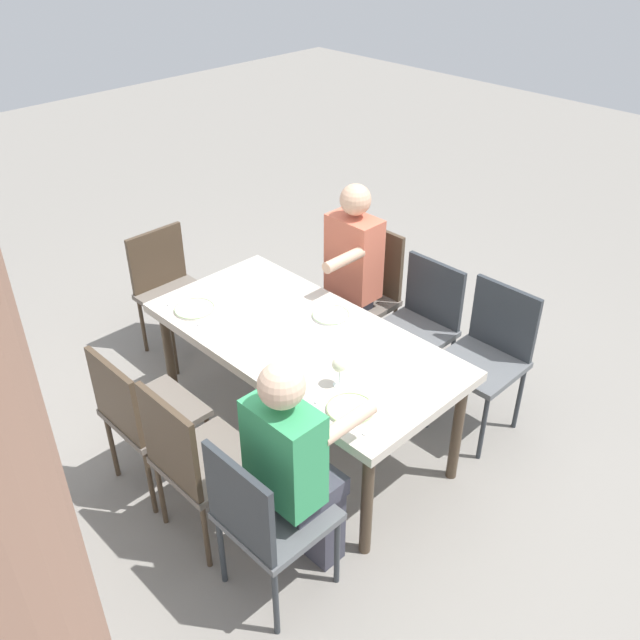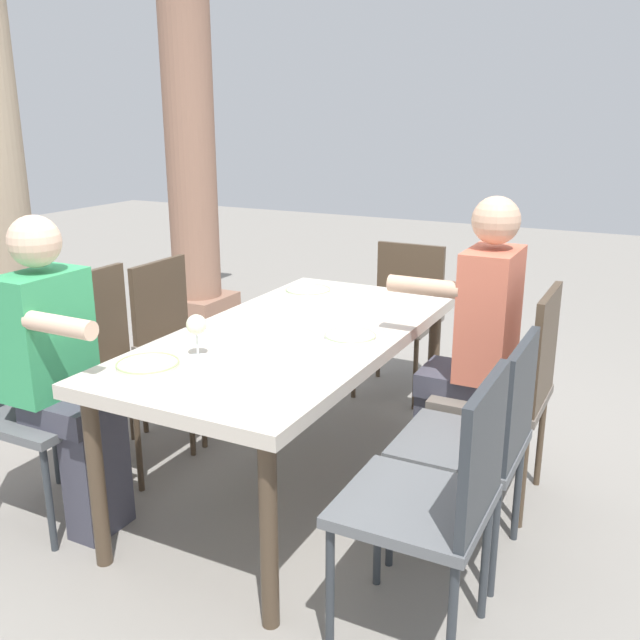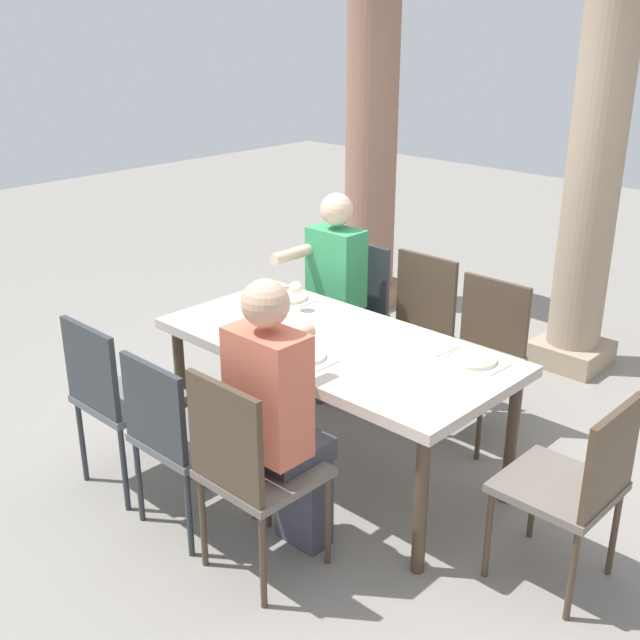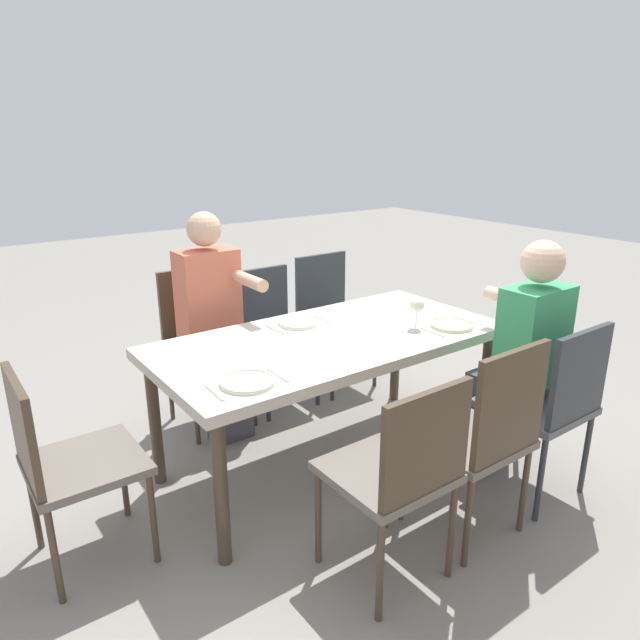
% 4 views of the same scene
% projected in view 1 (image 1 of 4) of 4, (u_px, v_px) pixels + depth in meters
% --- Properties ---
extents(ground_plane, '(16.00, 16.00, 0.00)m').
position_uv_depth(ground_plane, '(304.00, 435.00, 4.16)').
color(ground_plane, gray).
extents(dining_table, '(1.81, 0.89, 0.73)m').
position_uv_depth(dining_table, '(303.00, 345.00, 3.79)').
color(dining_table, beige).
rests_on(dining_table, ground).
extents(chair_west_north, '(0.44, 0.44, 0.90)m').
position_uv_depth(chair_west_north, '(263.00, 515.00, 2.97)').
color(chair_west_north, '#5B5E61').
rests_on(chair_west_north, ground).
extents(chair_west_south, '(0.44, 0.44, 0.91)m').
position_uv_depth(chair_west_south, '(489.00, 351.00, 3.98)').
color(chair_west_south, '#5B5E61').
rests_on(chair_west_south, ground).
extents(chair_mid_north, '(0.44, 0.44, 0.93)m').
position_uv_depth(chair_mid_north, '(194.00, 457.00, 3.26)').
color(chair_mid_north, '#6A6158').
rests_on(chair_mid_north, ground).
extents(chair_mid_south, '(0.44, 0.44, 0.88)m').
position_uv_depth(chair_mid_south, '(420.00, 321.00, 4.29)').
color(chair_mid_south, '#5B5E61').
rests_on(chair_mid_south, ground).
extents(chair_east_north, '(0.44, 0.44, 0.88)m').
position_uv_depth(chair_east_north, '(141.00, 411.00, 3.55)').
color(chair_east_north, '#6A6158').
rests_on(chair_east_north, ground).
extents(chair_east_south, '(0.44, 0.44, 0.95)m').
position_uv_depth(chair_east_south, '(365.00, 289.00, 4.56)').
color(chair_east_south, '#6A6158').
rests_on(chair_east_south, ground).
extents(chair_head_east, '(0.44, 0.44, 0.87)m').
position_uv_depth(chair_head_east, '(170.00, 285.00, 4.67)').
color(chair_head_east, '#6A6158').
rests_on(chair_head_east, ground).
extents(diner_woman_green, '(0.35, 0.49, 1.26)m').
position_uv_depth(diner_woman_green, '(297.00, 467.00, 3.00)').
color(diner_woman_green, '#3F3F4C').
rests_on(diner_woman_green, ground).
extents(diner_man_white, '(0.34, 0.49, 1.31)m').
position_uv_depth(diner_man_white, '(347.00, 278.00, 4.37)').
color(diner_man_white, '#3F3F4C').
rests_on(diner_man_white, ground).
extents(plate_0, '(0.23, 0.23, 0.02)m').
position_uv_depth(plate_0, '(350.00, 409.00, 3.23)').
color(plate_0, silver).
rests_on(plate_0, dining_table).
extents(wine_glass_0, '(0.08, 0.08, 0.17)m').
position_uv_depth(wine_glass_0, '(340.00, 365.00, 3.32)').
color(wine_glass_0, white).
rests_on(wine_glass_0, dining_table).
extents(fork_0, '(0.03, 0.17, 0.01)m').
position_uv_depth(fork_0, '(374.00, 425.00, 3.14)').
color(fork_0, silver).
rests_on(fork_0, dining_table).
extents(spoon_0, '(0.02, 0.17, 0.01)m').
position_uv_depth(spoon_0, '(328.00, 395.00, 3.32)').
color(spoon_0, silver).
rests_on(spoon_0, dining_table).
extents(plate_1, '(0.21, 0.21, 0.02)m').
position_uv_depth(plate_1, '(331.00, 315.00, 3.92)').
color(plate_1, white).
rests_on(plate_1, dining_table).
extents(fork_1, '(0.02, 0.17, 0.01)m').
position_uv_depth(fork_1, '(350.00, 326.00, 3.83)').
color(fork_1, silver).
rests_on(fork_1, dining_table).
extents(spoon_1, '(0.02, 0.17, 0.01)m').
position_uv_depth(spoon_1, '(313.00, 306.00, 4.01)').
color(spoon_1, silver).
rests_on(spoon_1, dining_table).
extents(plate_2, '(0.23, 0.23, 0.02)m').
position_uv_depth(plate_2, '(194.00, 309.00, 3.97)').
color(plate_2, white).
rests_on(plate_2, dining_table).
extents(fork_2, '(0.02, 0.17, 0.01)m').
position_uv_depth(fork_2, '(210.00, 320.00, 3.89)').
color(fork_2, silver).
rests_on(fork_2, dining_table).
extents(spoon_2, '(0.02, 0.17, 0.01)m').
position_uv_depth(spoon_2, '(180.00, 300.00, 4.06)').
color(spoon_2, silver).
rests_on(spoon_2, dining_table).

